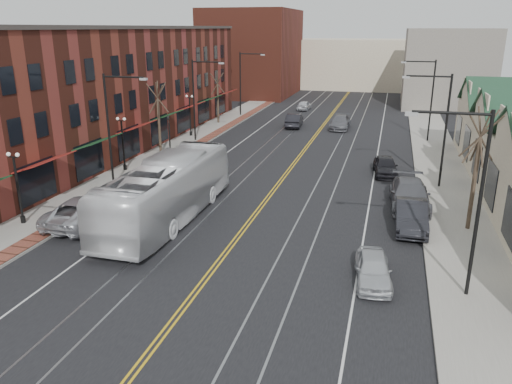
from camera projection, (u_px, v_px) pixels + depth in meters
The scene contains 30 objects.
ground at pixel (164, 334), 19.06m from camera, with size 160.00×160.00×0.00m, color black.
sidewalk_left at pixel (134, 171), 40.35m from camera, with size 4.00×120.00×0.15m, color gray.
sidewalk_right at pixel (448, 196), 34.37m from camera, with size 4.00×120.00×0.15m, color gray.
building_left at pixel (99, 91), 46.80m from camera, with size 10.00×50.00×11.00m, color maroon.
backdrop_left at pixel (252, 53), 84.97m from camera, with size 14.00×18.00×14.00m, color maroon.
backdrop_mid at pixel (354, 64), 95.51m from camera, with size 22.00×14.00×9.00m, color #C5B398.
backdrop_right at pixel (446, 68), 73.14m from camera, with size 12.00×16.00×11.00m, color slate.
streetlight_l_1 at pixel (113, 119), 34.89m from camera, with size 3.33×0.25×8.00m.
streetlight_l_2 at pixel (198, 92), 49.55m from camera, with size 3.33×0.25×8.00m.
streetlight_l_3 at pixel (244, 77), 64.20m from camera, with size 3.33×0.25×8.00m.
streetlight_r_0 at pixel (470, 186), 20.23m from camera, with size 3.33×0.25×8.00m.
streetlight_r_1 at pixel (440, 119), 34.88m from camera, with size 3.33×0.25×8.00m.
streetlight_r_2 at pixel (428, 92), 49.54m from camera, with size 3.33×0.25×8.00m.
lamppost_l_1 at pixel (18, 190), 28.88m from camera, with size 0.84×0.28×4.27m.
lamppost_l_2 at pixel (123, 145), 39.88m from camera, with size 0.84×0.28×4.27m.
lamppost_l_3 at pixel (190, 116), 52.70m from camera, with size 0.84×0.28×4.27m.
tree_left_near at pixel (159, 116), 44.89m from camera, with size 1.78×1.37×6.48m.
tree_left_far at pixel (218, 96), 59.62m from camera, with size 1.66×1.28×6.02m.
tree_right_mid at pixel (476, 168), 27.59m from camera, with size 1.90×1.46×6.93m.
manhole_far at pixel (47, 225), 29.13m from camera, with size 0.60×0.60×0.02m, color #592D19.
traffic_signal at pixel (169, 135), 42.95m from camera, with size 0.18×0.15×3.80m.
transit_bus at pixel (168, 191), 29.77m from camera, with size 3.16×13.49×3.76m, color white.
parked_suv at pixel (86, 210), 29.58m from camera, with size 2.78×6.03×1.67m, color #BBBCC3.
parked_car_a at pixel (373, 269), 22.73m from camera, with size 1.58×3.92×1.33m, color silver.
parked_car_b at pixel (411, 216), 28.74m from camera, with size 1.73×4.95×1.63m, color black.
parked_car_c at pixel (410, 195), 32.23m from camera, with size 2.41×5.93×1.72m, color #5C5C63.
parked_car_d at pixel (385, 166), 39.36m from camera, with size 1.74×4.33×1.48m, color black.
distant_car_left at pixel (294, 120), 58.34m from camera, with size 1.66×4.76×1.57m, color black.
distant_car_right at pixel (340, 122), 57.32m from camera, with size 2.10×5.16×1.50m, color slate.
distant_car_far at pixel (304, 105), 70.46m from camera, with size 1.57×3.91×1.33m, color silver.
Camera 1 is at (7.71, -14.88, 11.15)m, focal length 35.00 mm.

